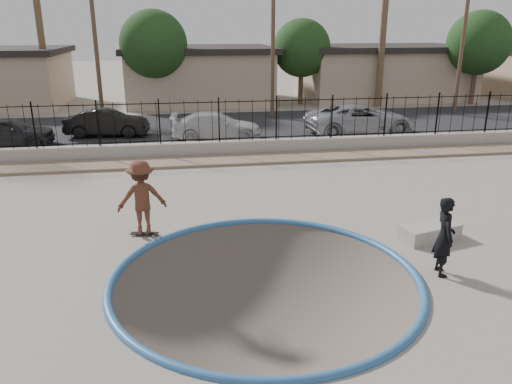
{
  "coord_description": "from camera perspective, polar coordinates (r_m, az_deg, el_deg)",
  "views": [
    {
      "loc": [
        -1.79,
        -10.81,
        5.42
      ],
      "look_at": [
        0.27,
        2.0,
        1.04
      ],
      "focal_mm": 35.0,
      "sensor_mm": 36.0,
      "label": 1
    }
  ],
  "objects": [
    {
      "name": "car_c",
      "position": [
        24.75,
        -4.5,
        7.54
      ],
      "size": [
        4.56,
        2.2,
        1.28
      ],
      "primitive_type": "imported",
      "rotation": [
        0.0,
        0.0,
        1.48
      ],
      "color": "silver",
      "rests_on": "street"
    },
    {
      "name": "house_east",
      "position": [
        40.66,
        14.14,
        13.24
      ],
      "size": [
        12.6,
        8.6,
        3.9
      ],
      "color": "tan",
      "rests_on": "ground"
    },
    {
      "name": "rock_strip",
      "position": [
        20.8,
        -3.89,
        3.65
      ],
      "size": [
        42.0,
        1.6,
        0.11
      ],
      "primitive_type": "cube",
      "color": "#947B61",
      "rests_on": "ground"
    },
    {
      "name": "videographer",
      "position": [
        11.95,
        20.74,
        -4.77
      ],
      "size": [
        0.56,
        0.74,
        1.84
      ],
      "primitive_type": "imported",
      "rotation": [
        0.0,
        0.0,
        1.38
      ],
      "color": "black",
      "rests_on": "ground"
    },
    {
      "name": "skateboard",
      "position": [
        13.85,
        -12.63,
        -4.64
      ],
      "size": [
        0.77,
        0.32,
        0.06
      ],
      "rotation": [
        0.0,
        0.0,
        -0.19
      ],
      "color": "black",
      "rests_on": "ground"
    },
    {
      "name": "bowl_pit",
      "position": [
        11.35,
        1.07,
        -9.89
      ],
      "size": [
        6.84,
        6.84,
        1.8
      ],
      "primitive_type": null,
      "color": "#4D413B",
      "rests_on": "ground"
    },
    {
      "name": "house_center",
      "position": [
        37.51,
        -6.53,
        13.26
      ],
      "size": [
        10.6,
        8.6,
        3.9
      ],
      "color": "tan",
      "rests_on": "ground"
    },
    {
      "name": "fence",
      "position": [
        21.55,
        -4.26,
        8.11
      ],
      "size": [
        40.0,
        0.04,
        1.8
      ],
      "color": "black",
      "rests_on": "retaining_wall"
    },
    {
      "name": "street_tree_right",
      "position": [
        38.86,
        24.12,
        15.29
      ],
      "size": [
        4.32,
        4.32,
        6.36
      ],
      "color": "#473323",
      "rests_on": "ground"
    },
    {
      "name": "car_d",
      "position": [
        26.35,
        11.87,
        8.18
      ],
      "size": [
        5.75,
        2.94,
        1.56
      ],
      "primitive_type": "imported",
      "rotation": [
        0.0,
        0.0,
        1.64
      ],
      "color": "#9B9DA4",
      "rests_on": "street"
    },
    {
      "name": "coping_ring",
      "position": [
        11.35,
        1.07,
        -9.89
      ],
      "size": [
        7.04,
        7.04,
        0.2
      ],
      "primitive_type": "torus",
      "color": "#2D5E92",
      "rests_on": "ground"
    },
    {
      "name": "skater",
      "position": [
        13.51,
        -12.91,
        -0.98
      ],
      "size": [
        1.38,
        0.92,
        1.99
      ],
      "primitive_type": "imported",
      "rotation": [
        0.0,
        0.0,
        3.29
      ],
      "color": "brown",
      "rests_on": "ground"
    },
    {
      "name": "palm_mid",
      "position": [
        35.79,
        -23.78,
        19.21
      ],
      "size": [
        2.3,
        2.3,
        9.3
      ],
      "color": "brown",
      "rests_on": "ground"
    },
    {
      "name": "ground",
      "position": [
        23.79,
        -4.47,
        2.68
      ],
      "size": [
        120.0,
        120.0,
        2.2
      ],
      "primitive_type": "cube",
      "color": "gray",
      "rests_on": "ground"
    },
    {
      "name": "utility_pole_right",
      "position": [
        34.72,
        22.63,
        16.11
      ],
      "size": [
        1.7,
        0.24,
        9.0
      ],
      "color": "#473323",
      "rests_on": "ground"
    },
    {
      "name": "utility_pole_left",
      "position": [
        30.12,
        -17.92,
        16.43
      ],
      "size": [
        1.7,
        0.24,
        9.0
      ],
      "color": "#473323",
      "rests_on": "ground"
    },
    {
      "name": "street",
      "position": [
        28.39,
        -5.39,
        7.59
      ],
      "size": [
        90.0,
        8.0,
        0.04
      ],
      "primitive_type": "cube",
      "color": "black",
      "rests_on": "ground"
    },
    {
      "name": "utility_pole_mid",
      "position": [
        30.37,
        1.95,
        17.76
      ],
      "size": [
        1.7,
        0.24,
        9.5
      ],
      "color": "#473323",
      "rests_on": "ground"
    },
    {
      "name": "concrete_ledge",
      "position": [
        14.02,
        19.22,
        -4.33
      ],
      "size": [
        1.72,
        1.08,
        0.4
      ],
      "primitive_type": "cube",
      "rotation": [
        0.0,
        0.0,
        0.26
      ],
      "color": "#9C948A",
      "rests_on": "ground"
    },
    {
      "name": "retaining_wall",
      "position": [
        21.8,
        -4.18,
        5.01
      ],
      "size": [
        42.0,
        0.45,
        0.6
      ],
      "primitive_type": "cube",
      "color": "#9E948B",
      "rests_on": "ground"
    },
    {
      "name": "street_tree_mid",
      "position": [
        35.94,
        5.24,
        16.05
      ],
      "size": [
        3.96,
        3.96,
        5.83
      ],
      "color": "#473323",
      "rests_on": "ground"
    },
    {
      "name": "street_tree_left",
      "position": [
        33.85,
        -11.64,
        16.2
      ],
      "size": [
        4.32,
        4.32,
        6.36
      ],
      "color": "#473323",
      "rests_on": "ground"
    },
    {
      "name": "car_a",
      "position": [
        25.84,
        -26.46,
        6.21
      ],
      "size": [
        4.05,
        1.77,
        1.36
      ],
      "primitive_type": "imported",
      "rotation": [
        0.0,
        0.0,
        1.53
      ],
      "color": "black",
      "rests_on": "street"
    },
    {
      "name": "car_b",
      "position": [
        26.39,
        -16.66,
        7.59
      ],
      "size": [
        4.2,
        1.79,
        1.35
      ],
      "primitive_type": "imported",
      "rotation": [
        0.0,
        0.0,
        1.48
      ],
      "color": "black",
      "rests_on": "street"
    }
  ]
}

